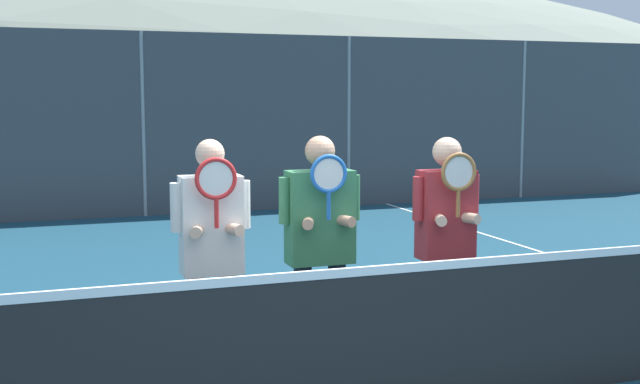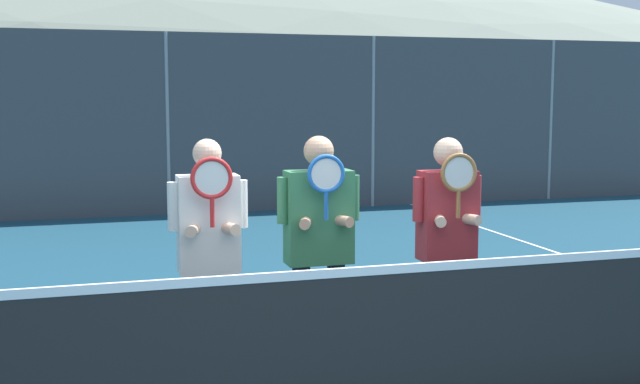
# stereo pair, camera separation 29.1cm
# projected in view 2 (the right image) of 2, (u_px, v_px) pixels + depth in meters

# --- Properties ---
(hill_distant) EXTENTS (125.94, 69.97, 24.49)m
(hill_distant) POSITION_uv_depth(u_px,v_px,m) (100.00, 121.00, 63.14)
(hill_distant) COLOR gray
(hill_distant) RESTS_ON ground_plane
(clubhouse_building) EXTENTS (22.66, 5.50, 3.33)m
(clubhouse_building) POSITION_uv_depth(u_px,v_px,m) (183.00, 108.00, 22.40)
(clubhouse_building) COLOR beige
(clubhouse_building) RESTS_ON ground_plane
(fence_back) EXTENTS (22.34, 0.06, 3.11)m
(fence_back) POSITION_uv_depth(u_px,v_px,m) (168.00, 124.00, 13.60)
(fence_back) COLOR gray
(fence_back) RESTS_ON ground_plane
(tennis_net) EXTENTS (12.06, 0.09, 1.09)m
(tennis_net) POSITION_uv_depth(u_px,v_px,m) (326.00, 345.00, 4.95)
(tennis_net) COLOR gray
(tennis_net) RESTS_ON ground_plane
(court_line_right_sideline) EXTENTS (0.05, 16.00, 0.01)m
(court_line_right_sideline) POSITION_uv_depth(u_px,v_px,m) (625.00, 275.00, 9.14)
(court_line_right_sideline) COLOR white
(court_line_right_sideline) RESTS_ON ground_plane
(player_leftmost) EXTENTS (0.54, 0.34, 1.76)m
(player_leftmost) POSITION_uv_depth(u_px,v_px,m) (209.00, 247.00, 5.45)
(player_leftmost) COLOR white
(player_leftmost) RESTS_ON ground_plane
(player_center_left) EXTENTS (0.61, 0.34, 1.76)m
(player_center_left) POSITION_uv_depth(u_px,v_px,m) (319.00, 235.00, 5.73)
(player_center_left) COLOR #232838
(player_center_left) RESTS_ON ground_plane
(player_center_right) EXTENTS (0.54, 0.34, 1.74)m
(player_center_right) POSITION_uv_depth(u_px,v_px,m) (447.00, 234.00, 5.90)
(player_center_right) COLOR #56565B
(player_center_right) RESTS_ON ground_plane
(car_left_of_center) EXTENTS (4.38, 1.96, 1.69)m
(car_left_of_center) POSITION_uv_depth(u_px,v_px,m) (84.00, 154.00, 16.15)
(car_left_of_center) COLOR slate
(car_left_of_center) RESTS_ON ground_plane
(car_center) EXTENTS (4.26, 2.02, 1.71)m
(car_center) POSITION_uv_depth(u_px,v_px,m) (321.00, 149.00, 17.52)
(car_center) COLOR maroon
(car_center) RESTS_ON ground_plane
(car_right_of_center) EXTENTS (4.21, 1.90, 1.71)m
(car_right_of_center) POSITION_uv_depth(u_px,v_px,m) (520.00, 145.00, 18.93)
(car_right_of_center) COLOR navy
(car_right_of_center) RESTS_ON ground_plane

